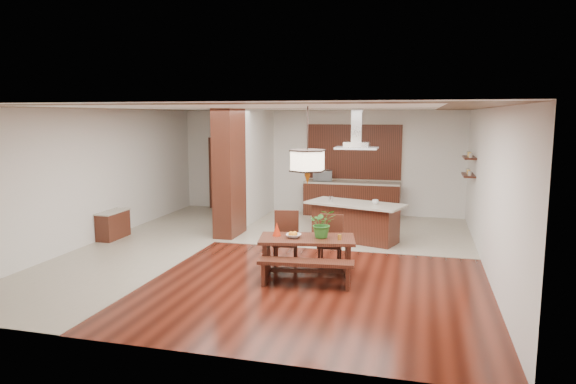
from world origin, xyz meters
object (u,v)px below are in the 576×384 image
(range_hood, at_px, (357,129))
(microwave, at_px, (323,176))
(dining_chair_right, at_px, (330,242))
(island_cup, at_px, (375,202))
(dining_chair_left, at_px, (286,240))
(foliage_plant, at_px, (322,223))
(dining_table, at_px, (307,248))
(hallway_console, at_px, (113,225))
(kitchen_island, at_px, (355,221))
(pendant_lantern, at_px, (308,146))
(dining_bench, at_px, (306,274))
(fruit_bowl, at_px, (294,236))

(range_hood, relative_size, microwave, 1.71)
(dining_chair_right, height_order, island_cup, island_cup)
(dining_chair_left, relative_size, range_hood, 1.13)
(dining_chair_right, height_order, foliage_plant, foliage_plant)
(dining_table, height_order, foliage_plant, foliage_plant)
(hallway_console, relative_size, microwave, 1.67)
(kitchen_island, bearing_deg, range_hood, 107.64)
(dining_chair_left, relative_size, pendant_lantern, 0.77)
(pendant_lantern, xyz_separation_m, microwave, (-0.79, 5.47, -1.15))
(pendant_lantern, relative_size, foliage_plant, 2.63)
(dining_chair_right, relative_size, kitchen_island, 0.42)
(dining_bench, distance_m, foliage_plant, 0.97)
(dining_table, height_order, fruit_bowl, fruit_bowl)
(pendant_lantern, bearing_deg, hallway_console, 162.67)
(dining_chair_right, distance_m, island_cup, 2.14)
(dining_chair_left, xyz_separation_m, microwave, (-0.30, 5.06, 0.59))
(foliage_plant, bearing_deg, hallway_console, 164.21)
(dining_bench, height_order, pendant_lantern, pendant_lantern)
(fruit_bowl, bearing_deg, dining_table, 15.90)
(dining_table, relative_size, dining_chair_right, 1.83)
(dining_bench, distance_m, kitchen_island, 3.27)
(island_cup, bearing_deg, kitchen_island, 167.02)
(dining_table, height_order, kitchen_island, kitchen_island)
(foliage_plant, height_order, microwave, microwave)
(range_hood, bearing_deg, dining_chair_left, -113.32)
(dining_bench, bearing_deg, dining_table, 100.84)
(dining_table, relative_size, pendant_lantern, 1.33)
(dining_bench, height_order, foliage_plant, foliage_plant)
(microwave, bearing_deg, dining_table, -91.70)
(dining_chair_right, relative_size, fruit_bowl, 3.70)
(fruit_bowl, height_order, kitchen_island, kitchen_island)
(dining_chair_left, height_order, range_hood, range_hood)
(island_cup, bearing_deg, dining_chair_right, -107.12)
(dining_chair_right, height_order, range_hood, range_hood)
(hallway_console, distance_m, fruit_bowl, 4.84)
(microwave, bearing_deg, pendant_lantern, -91.70)
(hallway_console, relative_size, dining_table, 0.51)
(foliage_plant, relative_size, kitchen_island, 0.22)
(hallway_console, relative_size, pendant_lantern, 0.67)
(dining_table, relative_size, fruit_bowl, 6.75)
(dining_bench, distance_m, dining_chair_right, 1.18)
(dining_chair_right, bearing_deg, foliage_plant, -98.31)
(dining_chair_right, bearing_deg, dining_bench, -102.14)
(dining_chair_right, bearing_deg, hallway_console, 167.20)
(dining_table, bearing_deg, hallway_console, 162.67)
(hallway_console, height_order, dining_chair_left, dining_chair_left)
(fruit_bowl, relative_size, microwave, 0.49)
(dining_chair_left, relative_size, dining_chair_right, 1.06)
(dining_chair_left, bearing_deg, fruit_bowl, -70.38)
(dining_bench, bearing_deg, fruit_bowl, 123.00)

